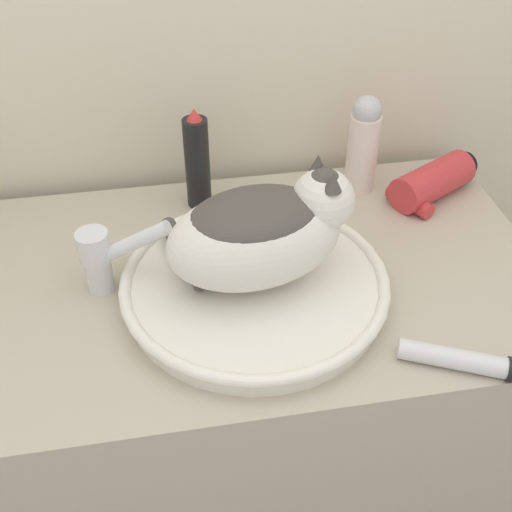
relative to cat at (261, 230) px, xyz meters
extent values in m
cube|color=#B2A893|center=(-0.06, 0.06, -0.55)|extent=(1.11, 0.60, 0.84)
cylinder|color=white|center=(-0.01, 0.00, -0.12)|extent=(0.42, 0.42, 0.03)
torus|color=white|center=(-0.01, 0.00, -0.10)|extent=(0.44, 0.44, 0.02)
ellipsoid|color=silver|center=(-0.01, 0.00, -0.01)|extent=(0.30, 0.21, 0.15)
ellipsoid|color=#47423D|center=(-0.01, 0.00, 0.03)|extent=(0.23, 0.17, 0.07)
sphere|color=silver|center=(0.10, 0.01, 0.03)|extent=(0.10, 0.10, 0.10)
sphere|color=#47423D|center=(0.10, 0.01, 0.06)|extent=(0.05, 0.05, 0.05)
cone|color=#47423D|center=(0.10, -0.01, 0.08)|extent=(0.03, 0.03, 0.03)
cone|color=#47423D|center=(0.09, 0.04, 0.08)|extent=(0.03, 0.03, 0.03)
cylinder|color=#47423D|center=(-0.12, 0.06, -0.07)|extent=(0.07, 0.17, 0.03)
cylinder|color=silver|center=(-0.26, 0.06, -0.10)|extent=(0.04, 0.04, 0.06)
cylinder|color=silver|center=(-0.20, 0.04, -0.03)|extent=(0.14, 0.06, 0.09)
cylinder|color=silver|center=(-0.26, 0.06, -0.04)|extent=(0.05, 0.05, 0.05)
cylinder|color=black|center=(-0.07, 0.28, -0.04)|extent=(0.05, 0.05, 0.18)
cone|color=red|center=(-0.07, 0.28, 0.06)|extent=(0.03, 0.03, 0.02)
cylinder|color=silver|center=(0.25, 0.28, -0.05)|extent=(0.06, 0.06, 0.16)
sphere|color=#B7B7BC|center=(0.25, 0.28, 0.04)|extent=(0.05, 0.05, 0.05)
cylinder|color=silver|center=(0.25, -0.20, -0.12)|extent=(0.15, 0.09, 0.03)
cylinder|color=#C63338|center=(0.38, 0.22, -0.10)|extent=(0.19, 0.15, 0.07)
cylinder|color=#C63338|center=(0.33, 0.19, -0.12)|extent=(0.08, 0.10, 0.03)
cylinder|color=black|center=(0.47, 0.27, -0.10)|extent=(0.04, 0.05, 0.05)
camera|label=1|loc=(-0.14, -0.76, 0.59)|focal=45.00mm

